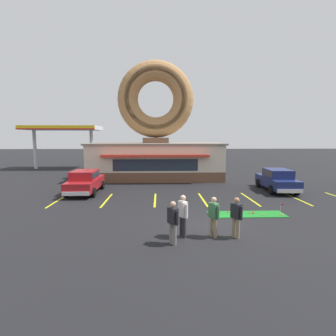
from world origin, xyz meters
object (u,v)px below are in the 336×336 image
(car_navy, at_px, (277,179))
(trash_bin, at_px, (77,178))
(putting_flag_pin, at_px, (281,206))
(pedestrian_blue_sweater_man, at_px, (183,214))
(car_red, at_px, (85,181))
(pedestrian_clipboard_woman, at_px, (236,216))
(golf_ball, at_px, (234,215))
(pedestrian_leather_jacket_man, at_px, (173,221))
(pedestrian_hooded_kid, at_px, (214,215))

(car_navy, bearing_deg, trash_bin, 167.69)
(putting_flag_pin, height_order, pedestrian_blue_sweater_man, pedestrian_blue_sweater_man)
(car_navy, bearing_deg, pedestrian_blue_sweater_man, -131.23)
(car_red, relative_size, trash_bin, 4.69)
(car_navy, height_order, trash_bin, car_navy)
(pedestrian_clipboard_woman, relative_size, trash_bin, 1.63)
(golf_ball, relative_size, pedestrian_leather_jacket_man, 0.03)
(pedestrian_hooded_kid, bearing_deg, pedestrian_blue_sweater_man, 177.48)
(pedestrian_leather_jacket_man, relative_size, pedestrian_clipboard_woman, 1.00)
(car_red, xyz_separation_m, pedestrian_clipboard_woman, (8.15, -8.49, 0.00))
(pedestrian_hooded_kid, bearing_deg, car_red, 130.97)
(putting_flag_pin, bearing_deg, pedestrian_blue_sweater_man, -152.10)
(pedestrian_leather_jacket_man, bearing_deg, car_navy, 49.42)
(pedestrian_blue_sweater_man, bearing_deg, pedestrian_leather_jacket_man, -121.32)
(car_red, relative_size, pedestrian_leather_jacket_man, 2.86)
(golf_ball, xyz_separation_m, pedestrian_leather_jacket_man, (-3.23, -3.38, 0.83))
(golf_ball, distance_m, car_navy, 7.77)
(golf_ball, xyz_separation_m, pedestrian_blue_sweater_man, (-2.81, -2.69, 0.87))
(car_navy, distance_m, pedestrian_blue_sweater_man, 11.59)
(golf_ball, relative_size, putting_flag_pin, 0.08)
(car_red, bearing_deg, pedestrian_clipboard_woman, -46.17)
(putting_flag_pin, height_order, pedestrian_clipboard_woman, pedestrian_clipboard_woman)
(putting_flag_pin, height_order, trash_bin, trash_bin)
(car_navy, distance_m, car_red, 13.75)
(trash_bin, bearing_deg, car_navy, -12.31)
(car_red, relative_size, pedestrian_blue_sweater_man, 2.74)
(pedestrian_leather_jacket_man, xyz_separation_m, trash_bin, (-7.45, 12.80, -0.38))
(putting_flag_pin, distance_m, car_navy, 6.47)
(putting_flag_pin, height_order, pedestrian_hooded_kid, pedestrian_hooded_kid)
(pedestrian_blue_sweater_man, bearing_deg, pedestrian_clipboard_woman, -4.07)
(car_red, xyz_separation_m, pedestrian_leather_jacket_man, (5.68, -9.04, 0.01))
(putting_flag_pin, relative_size, pedestrian_clipboard_woman, 0.35)
(putting_flag_pin, bearing_deg, golf_ball, -178.57)
(car_navy, xyz_separation_m, pedestrian_leather_jacket_man, (-8.06, -9.41, 0.01))
(pedestrian_hooded_kid, xyz_separation_m, pedestrian_clipboard_woman, (0.86, -0.09, -0.00))
(golf_ball, relative_size, car_navy, 0.01)
(car_navy, bearing_deg, car_red, -178.43)
(car_navy, xyz_separation_m, trash_bin, (-15.51, 3.39, -0.37))
(putting_flag_pin, xyz_separation_m, car_red, (-11.29, 5.59, 0.43))
(golf_ball, height_order, car_red, car_red)
(pedestrian_blue_sweater_man, height_order, trash_bin, pedestrian_blue_sweater_man)
(car_navy, height_order, pedestrian_clipboard_woman, car_navy)
(golf_ball, height_order, putting_flag_pin, putting_flag_pin)
(putting_flag_pin, distance_m, pedestrian_blue_sweater_man, 5.89)
(golf_ball, relative_size, trash_bin, 0.04)
(car_red, height_order, pedestrian_blue_sweater_man, pedestrian_blue_sweater_man)
(pedestrian_blue_sweater_man, bearing_deg, trash_bin, 123.02)
(car_red, distance_m, pedestrian_blue_sweater_man, 10.33)
(trash_bin, bearing_deg, pedestrian_leather_jacket_man, -59.81)
(pedestrian_leather_jacket_man, distance_m, trash_bin, 14.81)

